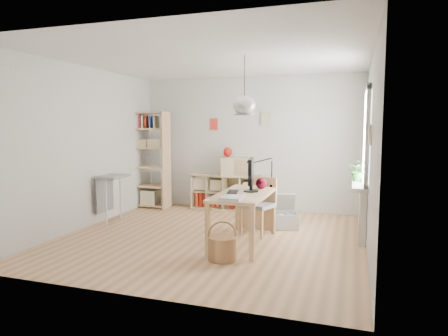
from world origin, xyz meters
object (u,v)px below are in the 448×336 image
(storage_chest, at_px, (282,217))
(drawer_chest, at_px, (237,166))
(desk, at_px, (244,199))
(monitor, at_px, (251,173))
(cube_shelf, at_px, (224,195))
(tall_bookshelf, at_px, (149,156))
(chair, at_px, (260,202))

(storage_chest, distance_m, drawer_chest, 1.73)
(desk, relative_size, monitor, 2.67)
(cube_shelf, relative_size, drawer_chest, 2.20)
(drawer_chest, bearing_deg, tall_bookshelf, 173.86)
(drawer_chest, bearing_deg, cube_shelf, 158.04)
(desk, distance_m, tall_bookshelf, 3.27)
(desk, bearing_deg, cube_shelf, 114.61)
(tall_bookshelf, relative_size, drawer_chest, 3.14)
(tall_bookshelf, xyz_separation_m, monitor, (2.66, -1.82, -0.06))
(tall_bookshelf, relative_size, chair, 2.22)
(tall_bookshelf, xyz_separation_m, chair, (2.69, -1.37, -0.57))
(cube_shelf, height_order, monitor, monitor)
(desk, xyz_separation_m, monitor, (0.07, 0.13, 0.37))
(desk, bearing_deg, tall_bookshelf, 142.99)
(storage_chest, bearing_deg, tall_bookshelf, 147.80)
(storage_chest, bearing_deg, monitor, -123.35)
(monitor, distance_m, drawer_chest, 2.22)
(tall_bookshelf, bearing_deg, monitor, -34.45)
(cube_shelf, distance_m, monitor, 2.48)
(cube_shelf, bearing_deg, monitor, -62.55)
(chair, height_order, drawer_chest, drawer_chest)
(tall_bookshelf, bearing_deg, storage_chest, -16.41)
(desk, relative_size, cube_shelf, 1.07)
(cube_shelf, height_order, tall_bookshelf, tall_bookshelf)
(cube_shelf, relative_size, monitor, 2.50)
(cube_shelf, height_order, storage_chest, cube_shelf)
(cube_shelf, relative_size, chair, 1.56)
(monitor, bearing_deg, cube_shelf, 106.79)
(storage_chest, relative_size, drawer_chest, 1.10)
(tall_bookshelf, distance_m, drawer_chest, 1.87)
(cube_shelf, xyz_separation_m, monitor, (1.09, -2.10, 0.73))
(desk, distance_m, chair, 0.61)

